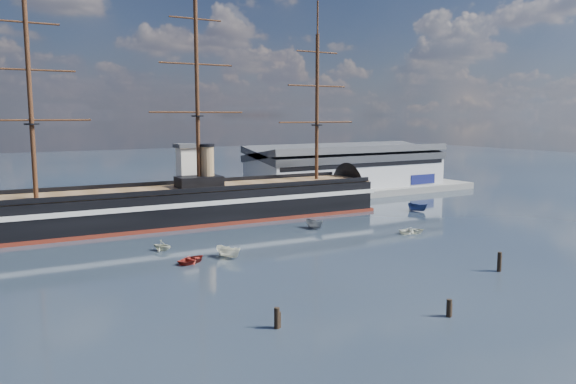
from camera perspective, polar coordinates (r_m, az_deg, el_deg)
ground at (r=111.44m, az=-5.55°, el=-4.63°), size 600.00×600.00×0.00m
quay at (r=147.75m, az=-8.06°, el=-1.60°), size 180.00×18.00×2.00m
warehouse at (r=174.16m, az=6.07°, el=2.50°), size 63.00×21.00×11.60m
quay_tower at (r=141.13m, az=-10.27°, el=1.91°), size 5.00×5.00×15.00m
warship at (r=127.81m, az=-10.53°, el=-1.28°), size 113.24×20.44×53.94m
motorboat_a at (r=96.03m, az=-6.05°, el=-6.67°), size 6.53×4.28×2.45m
motorboat_b at (r=93.86m, az=-9.66°, el=-7.08°), size 2.69×3.57×1.55m
motorboat_c at (r=119.79m, az=2.70°, el=-3.73°), size 6.19×2.79×2.40m
motorboat_d at (r=102.92m, az=-12.67°, el=-5.83°), size 6.15×5.57×2.14m
motorboat_e at (r=117.69m, az=12.52°, el=-4.12°), size 2.13×3.58×1.56m
motorboat_f at (r=144.59m, az=13.00°, el=-1.93°), size 6.69×3.98×2.52m
piling_near_left at (r=65.32m, az=-1.13°, el=-13.68°), size 0.64×0.64×3.14m
piling_near_mid at (r=71.39m, az=16.01°, el=-12.09°), size 0.64×0.64×2.85m
piling_near_right at (r=93.35m, az=20.63°, el=-7.56°), size 0.64×0.64×3.77m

